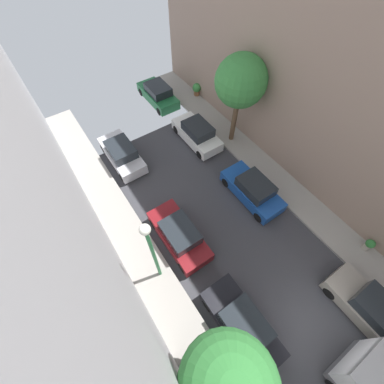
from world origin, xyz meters
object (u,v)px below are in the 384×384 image
parked_car_left_2 (242,324)px  street_tree_1 (241,82)px  parked_car_left_4 (122,154)px  parked_car_right_3 (197,133)px  parked_car_left_3 (179,235)px  lamp_post (151,247)px  parked_car_right_1 (372,310)px  parked_car_right_4 (158,94)px  street_tree_0 (228,384)px  potted_plant_1 (369,245)px  parked_car_right_2 (253,190)px  potted_plant_2 (197,89)px

parked_car_left_2 → street_tree_1: street_tree_1 is taller
parked_car_left_4 → parked_car_right_3: bearing=-13.2°
parked_car_left_3 → lamp_post: (-1.90, -1.07, 3.07)m
parked_car_right_1 → parked_car_right_4: 20.01m
street_tree_0 → parked_car_left_4: bearing=81.0°
parked_car_right_4 → potted_plant_1: 18.19m
parked_car_left_2 → street_tree_0: size_ratio=0.72×
parked_car_right_3 → street_tree_1: 4.79m
parked_car_left_4 → parked_car_left_2: bearing=-90.0°
parked_car_left_4 → parked_car_right_3: size_ratio=1.00×
parked_car_left_2 → parked_car_right_4: size_ratio=1.00×
parked_car_right_4 → street_tree_0: 19.84m
parked_car_left_2 → parked_car_right_1: 6.17m
parked_car_right_1 → parked_car_left_2: bearing=151.1°
parked_car_right_4 → lamp_post: 15.02m
street_tree_0 → lamp_post: 5.25m
potted_plant_1 → parked_car_left_4: bearing=121.3°
parked_car_right_1 → lamp_post: size_ratio=0.76×
parked_car_right_1 → parked_car_right_2: bearing=90.0°
parked_car_left_4 → parked_car_right_4: bearing=39.2°
parked_car_left_2 → street_tree_0: bearing=-156.6°
parked_car_left_2 → potted_plant_2: bearing=61.8°
parked_car_right_4 → street_tree_1: size_ratio=0.67×
street_tree_1 → lamp_post: bearing=-148.9°
parked_car_right_2 → parked_car_right_4: size_ratio=1.00×
potted_plant_2 → lamp_post: size_ratio=0.19×
potted_plant_2 → street_tree_1: bearing=-98.9°
parked_car_right_1 → parked_car_right_4: (0.00, 20.01, 0.00)m
potted_plant_1 → street_tree_1: bearing=93.5°
parked_car_right_4 → potted_plant_2: size_ratio=4.10×
parked_car_right_4 → street_tree_0: size_ratio=0.72×
parked_car_left_3 → parked_car_right_2: (5.40, -0.02, 0.00)m
parked_car_right_3 → potted_plant_2: (3.10, 4.47, 0.00)m
potted_plant_2 → parked_car_right_4: bearing=158.8°
parked_car_left_4 → parked_car_right_1: bearing=-70.9°
parked_car_right_1 → parked_car_right_3: bearing=90.0°
street_tree_1 → potted_plant_1: bearing=-86.5°
parked_car_right_4 → parked_car_right_2: bearing=-90.0°
parked_car_left_3 → parked_car_left_4: 7.29m
street_tree_0 → potted_plant_2: 20.21m
parked_car_right_4 → lamp_post: size_ratio=0.76×
parked_car_right_4 → potted_plant_1: size_ratio=4.93×
parked_car_right_1 → potted_plant_2: (3.10, 18.81, 0.00)m
street_tree_0 → potted_plant_2: size_ratio=5.70×
parked_car_right_2 → parked_car_left_4: bearing=126.4°
parked_car_right_2 → potted_plant_1: (2.85, -6.25, -0.08)m
parked_car_left_2 → potted_plant_1: size_ratio=4.93×
street_tree_1 → lamp_post: (-9.48, -5.73, -0.97)m
street_tree_1 → potted_plant_1: size_ratio=7.34×
parked_car_left_2 → parked_car_right_3: (5.40, 11.36, 0.00)m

